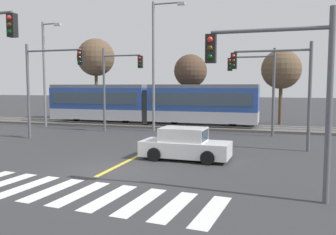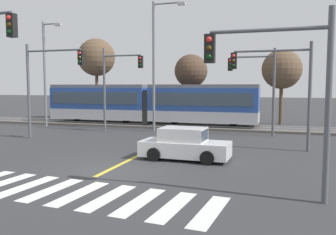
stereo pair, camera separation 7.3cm
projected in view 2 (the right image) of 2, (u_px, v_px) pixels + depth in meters
The scene contains 25 objects.
ground_plane at pixel (108, 170), 14.70m from camera, with size 200.00×200.00×0.00m, color #333335.
track_bed at pixel (195, 126), 29.88m from camera, with size 120.00×4.00×0.18m, color #56514C.
rail_near at pixel (193, 126), 29.18m from camera, with size 120.00×0.08×0.10m, color #939399.
rail_far at pixel (197, 124), 30.55m from camera, with size 120.00×0.08×0.10m, color #939399.
light_rail_tram at pixel (150, 103), 30.92m from camera, with size 18.50×2.64×3.43m.
crosswalk_stripe_2 at pixel (3, 183), 12.78m from camera, with size 0.56×2.80×0.01m, color silver.
crosswalk_stripe_3 at pixel (26, 186), 12.37m from camera, with size 0.56×2.80×0.01m, color silver.
crosswalk_stripe_4 at pixel (52, 190), 11.96m from camera, with size 0.56×2.80×0.01m, color silver.
crosswalk_stripe_5 at pixel (79, 193), 11.54m from camera, with size 0.56×2.80×0.01m, color silver.
crosswalk_stripe_6 at pixel (108, 197), 11.13m from camera, with size 0.56×2.80×0.01m, color silver.
crosswalk_stripe_7 at pixel (139, 202), 10.72m from camera, with size 0.56×2.80×0.01m, color silver.
crosswalk_stripe_8 at pixel (173, 206), 10.31m from camera, with size 0.56×2.80×0.01m, color silver.
crosswalk_stripe_9 at pixel (210, 211), 9.89m from camera, with size 0.56×2.80×0.01m, color silver.
lane_centre_line at pixel (159, 146), 20.82m from camera, with size 0.20×15.08×0.01m, color gold.
sedan_crossing at pixel (185, 145), 16.84m from camera, with size 4.24×2.00×1.52m.
traffic_light_near_right at pixel (282, 77), 10.62m from camera, with size 3.75×0.38×5.76m.
traffic_light_far_right at pixel (258, 80), 24.63m from camera, with size 3.25×0.38×6.06m.
traffic_light_far_left at pixel (116, 78), 26.79m from camera, with size 3.25×0.38×6.33m.
traffic_light_mid_left at pixel (46, 76), 23.01m from camera, with size 4.25×0.38×6.21m.
traffic_light_mid_right at pixel (281, 79), 19.06m from camera, with size 4.25×0.38×5.81m.
street_lamp_west at pixel (46, 68), 30.18m from camera, with size 1.83×0.28×8.86m.
street_lamp_centre at pixel (156, 59), 26.96m from camera, with size 2.56×0.28×9.80m.
bare_tree_far_west at pixel (96, 58), 36.00m from camera, with size 3.77×3.77×8.26m.
bare_tree_west at pixel (191, 71), 34.00m from camera, with size 3.16×3.16×6.51m.
bare_tree_east at pixel (282, 69), 31.92m from camera, with size 3.55×3.55×6.76m.
Camera 2 is at (6.69, -13.05, 3.49)m, focal length 38.00 mm.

